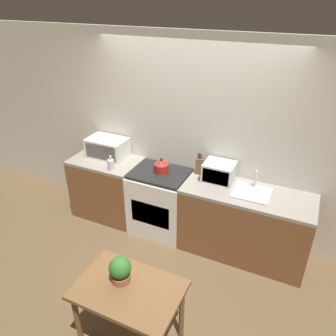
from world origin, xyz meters
The scene contains 13 objects.
ground_plane centered at (0.00, 0.00, 0.00)m, with size 16.00×16.00×0.00m, color brown.
wall_back centered at (0.00, 0.93, 1.30)m, with size 10.00×0.06×2.60m.
counter_left_run centered at (-1.15, 0.59, 0.45)m, with size 0.95×0.62×0.90m.
counter_right_run centered at (0.85, 0.59, 0.45)m, with size 1.54×0.62×0.90m.
stove_range centered at (-0.29, 0.59, 0.45)m, with size 0.76×0.62×0.90m.
kettle centered at (-0.28, 0.61, 0.98)m, with size 0.19×0.19×0.20m.
microwave centered at (-1.17, 0.70, 1.03)m, with size 0.55×0.35×0.27m.
bottle centered at (-0.90, 0.38, 0.98)m, with size 0.08×0.08×0.21m.
knife_block centered at (0.18, 0.77, 1.01)m, with size 0.08×0.06×0.29m.
toaster_oven centered at (0.45, 0.72, 1.02)m, with size 0.37×0.31×0.23m.
sink_basin centered at (0.90, 0.60, 0.92)m, with size 0.42×0.37×0.24m.
dining_table centered at (0.22, -1.07, 0.62)m, with size 0.92×0.62×0.73m.
potted_plant centered at (0.12, -1.02, 0.85)m, with size 0.20×0.20×0.25m.
Camera 1 is at (1.37, -2.71, 2.97)m, focal length 35.00 mm.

